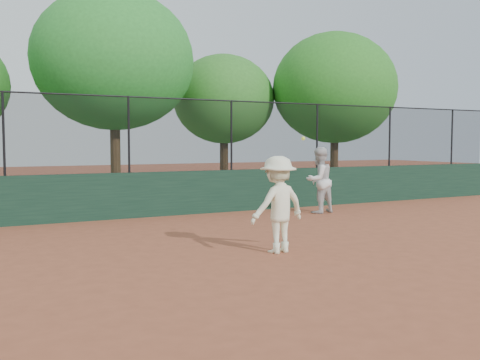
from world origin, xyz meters
name	(u,v)px	position (x,y,z in m)	size (l,w,h in m)	color
ground	(258,260)	(0.00, 0.00, 0.00)	(80.00, 80.00, 0.00)	#9C4E32
back_wall	(148,195)	(0.00, 6.00, 0.60)	(26.00, 0.20, 1.20)	#183625
grass_strip	(98,197)	(0.00, 12.00, 0.00)	(36.00, 12.00, 0.01)	#2B5219
player_second	(319,180)	(4.53, 4.54, 0.93)	(0.90, 0.70, 1.86)	silver
player_main	(278,204)	(0.65, 0.42, 0.87)	(1.21, 0.80, 2.10)	white
fence_assembly	(146,133)	(-0.03, 6.00, 2.24)	(26.00, 0.06, 2.00)	black
tree_2	(114,60)	(0.53, 11.42, 4.91)	(5.78, 5.25, 7.42)	#4C331B
tree_3	(224,99)	(5.65, 13.00, 3.84)	(4.40, 4.00, 5.75)	#382412
tree_4	(335,88)	(10.00, 10.98, 4.34)	(5.51, 5.01, 6.72)	#462C19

